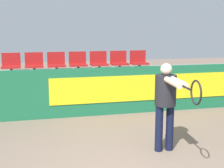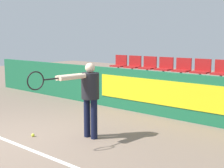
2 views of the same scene
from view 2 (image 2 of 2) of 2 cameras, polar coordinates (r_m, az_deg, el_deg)
name	(u,v)px [view 2 (image 2 of 2)]	position (r m, az deg, el deg)	size (l,w,h in m)	color
ground_plane	(16,142)	(6.30, -17.09, -10.06)	(30.00, 30.00, 0.00)	#7A6656
court_baseline	(13,143)	(6.25, -17.72, -10.17)	(6.03, 0.08, 0.01)	white
barrier_wall	(130,90)	(8.43, 3.25, -1.08)	(12.35, 0.14, 1.12)	#19603D
bleacher_tier_front	(142,99)	(9.02, 5.45, -2.75)	(11.95, 1.09, 0.42)	gray
bleacher_tier_middle	(162,87)	(9.88, 9.14, -0.60)	(11.95, 1.09, 0.84)	gray
stadium_chair_0	(98,78)	(10.19, -2.52, 1.02)	(0.50, 0.37, 0.51)	#333333
stadium_chair_1	(112,80)	(9.78, 0.08, 0.72)	(0.50, 0.37, 0.51)	#333333
stadium_chair_2	(128,82)	(9.40, 2.90, 0.39)	(0.50, 0.37, 0.51)	#333333
stadium_chair_3	(144,84)	(9.04, 5.95, 0.03)	(0.50, 0.37, 0.51)	#333333
stadium_chair_4	(163,86)	(8.71, 9.23, -0.35)	(0.50, 0.37, 0.51)	#333333
stadium_chair_5	(183,88)	(8.42, 12.77, -0.76)	(0.50, 0.37, 0.51)	#333333
stadium_chair_6	(204,91)	(8.15, 16.55, -1.20)	(0.50, 0.37, 0.51)	#333333
stadium_chair_7	(120,64)	(10.96, 1.38, 3.77)	(0.50, 0.37, 0.51)	#333333
stadium_chair_8	(133,64)	(10.58, 3.94, 3.58)	(0.50, 0.37, 0.51)	#333333
stadium_chair_9	(148,66)	(10.23, 6.67, 3.38)	(0.50, 0.37, 0.51)	#333333
stadium_chair_10	(165,67)	(9.90, 9.60, 3.15)	(0.50, 0.37, 0.51)	#333333
stadium_chair_11	(182,68)	(9.60, 12.71, 2.90)	(0.50, 0.37, 0.51)	#333333
stadium_chair_12	(201,69)	(9.33, 16.01, 2.62)	(0.50, 0.37, 0.51)	#333333
stadium_chair_13	(222,71)	(9.10, 19.50, 2.32)	(0.50, 0.37, 0.51)	#333333
tennis_player	(88,92)	(6.01, -4.49, -1.47)	(0.35, 1.52, 1.48)	black
tennis_ball	(33,135)	(6.50, -14.26, -9.05)	(0.07, 0.07, 0.07)	#CCDB33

